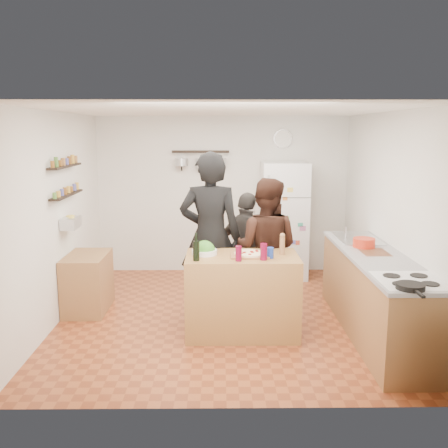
{
  "coord_description": "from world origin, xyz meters",
  "views": [
    {
      "loc": [
        -0.06,
        -5.89,
        2.27
      ],
      "look_at": [
        0.0,
        0.1,
        1.15
      ],
      "focal_mm": 40.0,
      "sensor_mm": 36.0,
      "label": 1
    }
  ],
  "objects_px": {
    "fridge": "(284,220)",
    "counter_run": "(376,295)",
    "person_center": "(265,248)",
    "person_left": "(210,237)",
    "person_back": "(247,249)",
    "salt_canister": "(270,253)",
    "wine_bottle": "(196,251)",
    "prep_island": "(242,295)",
    "pepper_mill": "(282,246)",
    "red_bowl": "(364,243)",
    "skillet": "(410,286)",
    "salad_bowl": "(205,252)",
    "side_table": "(88,283)",
    "wall_clock": "(283,139)"
  },
  "relations": [
    {
      "from": "fridge",
      "to": "counter_run",
      "type": "bearing_deg",
      "value": -71.94
    },
    {
      "from": "person_center",
      "to": "counter_run",
      "type": "height_order",
      "value": "person_center"
    },
    {
      "from": "person_left",
      "to": "person_back",
      "type": "distance_m",
      "value": 0.72
    },
    {
      "from": "fridge",
      "to": "salt_canister",
      "type": "bearing_deg",
      "value": -100.75
    },
    {
      "from": "person_left",
      "to": "fridge",
      "type": "height_order",
      "value": "person_left"
    },
    {
      "from": "wine_bottle",
      "to": "prep_island",
      "type": "bearing_deg",
      "value": 23.75
    },
    {
      "from": "fridge",
      "to": "pepper_mill",
      "type": "bearing_deg",
      "value": -97.79
    },
    {
      "from": "prep_island",
      "to": "pepper_mill",
      "type": "xyz_separation_m",
      "value": [
        0.45,
        0.05,
        0.55
      ]
    },
    {
      "from": "prep_island",
      "to": "red_bowl",
      "type": "height_order",
      "value": "red_bowl"
    },
    {
      "from": "salt_canister",
      "to": "red_bowl",
      "type": "xyz_separation_m",
      "value": [
        1.15,
        0.47,
        0.0
      ]
    },
    {
      "from": "person_back",
      "to": "skillet",
      "type": "height_order",
      "value": "person_back"
    },
    {
      "from": "skillet",
      "to": "red_bowl",
      "type": "bearing_deg",
      "value": 88.2
    },
    {
      "from": "person_center",
      "to": "skillet",
      "type": "bearing_deg",
      "value": 139.77
    },
    {
      "from": "person_center",
      "to": "counter_run",
      "type": "relative_size",
      "value": 0.65
    },
    {
      "from": "prep_island",
      "to": "salad_bowl",
      "type": "distance_m",
      "value": 0.64
    },
    {
      "from": "person_back",
      "to": "side_table",
      "type": "xyz_separation_m",
      "value": [
        -2.05,
        -0.21,
        -0.38
      ]
    },
    {
      "from": "salt_canister",
      "to": "salad_bowl",
      "type": "bearing_deg",
      "value": 166.72
    },
    {
      "from": "side_table",
      "to": "skillet",
      "type": "bearing_deg",
      "value": -30.9
    },
    {
      "from": "salad_bowl",
      "to": "person_center",
      "type": "bearing_deg",
      "value": 34.64
    },
    {
      "from": "prep_island",
      "to": "skillet",
      "type": "xyz_separation_m",
      "value": [
        1.4,
        -1.24,
        0.49
      ]
    },
    {
      "from": "wine_bottle",
      "to": "salt_canister",
      "type": "xyz_separation_m",
      "value": [
        0.8,
        0.1,
        -0.05
      ]
    },
    {
      "from": "salad_bowl",
      "to": "person_back",
      "type": "height_order",
      "value": "person_back"
    },
    {
      "from": "salt_canister",
      "to": "side_table",
      "type": "bearing_deg",
      "value": 158.57
    },
    {
      "from": "person_center",
      "to": "person_back",
      "type": "distance_m",
      "value": 0.47
    },
    {
      "from": "side_table",
      "to": "fridge",
      "type": "bearing_deg",
      "value": 29.34
    },
    {
      "from": "person_back",
      "to": "fridge",
      "type": "distance_m",
      "value": 1.46
    },
    {
      "from": "counter_run",
      "to": "wall_clock",
      "type": "bearing_deg",
      "value": 105.92
    },
    {
      "from": "fridge",
      "to": "side_table",
      "type": "height_order",
      "value": "fridge"
    },
    {
      "from": "prep_island",
      "to": "fridge",
      "type": "bearing_deg",
      "value": 71.63
    },
    {
      "from": "fridge",
      "to": "prep_island",
      "type": "bearing_deg",
      "value": -108.37
    },
    {
      "from": "person_back",
      "to": "salt_canister",
      "type": "bearing_deg",
      "value": 136.87
    },
    {
      "from": "person_back",
      "to": "prep_island",
      "type": "bearing_deg",
      "value": 120.5
    },
    {
      "from": "person_left",
      "to": "person_center",
      "type": "bearing_deg",
      "value": -170.74
    },
    {
      "from": "person_left",
      "to": "counter_run",
      "type": "bearing_deg",
      "value": 168.43
    },
    {
      "from": "person_center",
      "to": "fridge",
      "type": "height_order",
      "value": "fridge"
    },
    {
      "from": "wine_bottle",
      "to": "person_center",
      "type": "xyz_separation_m",
      "value": [
        0.81,
        0.78,
        -0.16
      ]
    },
    {
      "from": "salt_canister",
      "to": "person_back",
      "type": "height_order",
      "value": "person_back"
    },
    {
      "from": "skillet",
      "to": "wall_clock",
      "type": "distance_m",
      "value": 4.08
    },
    {
      "from": "counter_run",
      "to": "fridge",
      "type": "bearing_deg",
      "value": 108.06
    },
    {
      "from": "salad_bowl",
      "to": "wall_clock",
      "type": "relative_size",
      "value": 0.94
    },
    {
      "from": "person_center",
      "to": "red_bowl",
      "type": "relative_size",
      "value": 6.7
    },
    {
      "from": "side_table",
      "to": "person_back",
      "type": "bearing_deg",
      "value": 5.92
    },
    {
      "from": "pepper_mill",
      "to": "red_bowl",
      "type": "relative_size",
      "value": 0.75
    },
    {
      "from": "salad_bowl",
      "to": "pepper_mill",
      "type": "height_order",
      "value": "pepper_mill"
    },
    {
      "from": "pepper_mill",
      "to": "skillet",
      "type": "height_order",
      "value": "pepper_mill"
    },
    {
      "from": "pepper_mill",
      "to": "skillet",
      "type": "bearing_deg",
      "value": -53.56
    },
    {
      "from": "skillet",
      "to": "pepper_mill",
      "type": "bearing_deg",
      "value": 126.44
    },
    {
      "from": "person_left",
      "to": "red_bowl",
      "type": "relative_size",
      "value": 7.95
    },
    {
      "from": "prep_island",
      "to": "counter_run",
      "type": "height_order",
      "value": "prep_island"
    },
    {
      "from": "pepper_mill",
      "to": "fridge",
      "type": "xyz_separation_m",
      "value": [
        0.3,
        2.22,
        -0.11
      ]
    }
  ]
}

